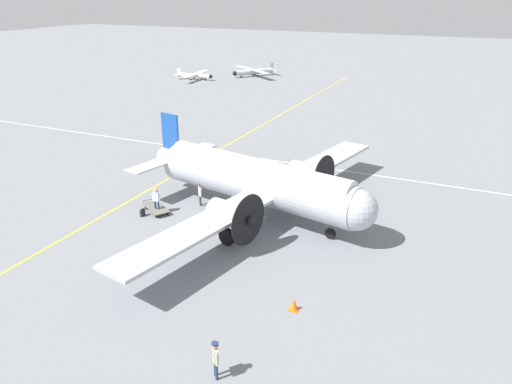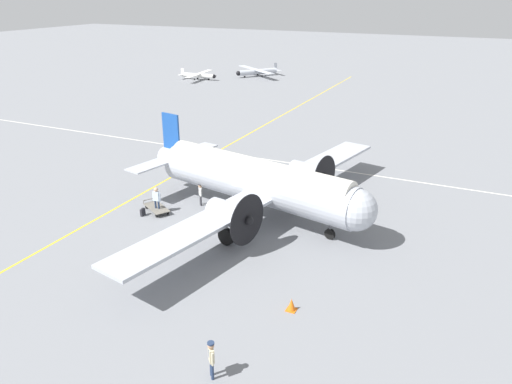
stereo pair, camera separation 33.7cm
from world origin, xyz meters
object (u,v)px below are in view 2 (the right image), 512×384
object	(u,v)px
ramp_agent	(200,192)
light_aircraft_taxiing	(199,75)
light_aircraft_distant	(257,71)
baggage_cart	(157,208)
traffic_cone	(291,305)
crew_foreground	(211,356)
passenger_boarding	(157,197)
airliner_main	(261,182)
suitcase_near_door	(143,212)

from	to	relation	value
ramp_agent	light_aircraft_taxiing	bearing A→B (deg)	171.10
light_aircraft_taxiing	light_aircraft_distant	bearing A→B (deg)	39.06
baggage_cart	light_aircraft_taxiing	xyz separation A→B (m)	(-48.04, -25.79, 0.48)
ramp_agent	traffic_cone	xyz separation A→B (m)	(9.07, 10.62, -0.73)
crew_foreground	passenger_boarding	size ratio (longest dim) A/B	0.92
light_aircraft_distant	light_aircraft_taxiing	distance (m)	10.50
passenger_boarding	baggage_cart	bearing A→B (deg)	140.62
light_aircraft_taxiing	baggage_cart	bearing A→B (deg)	-67.20
ramp_agent	traffic_cone	world-z (taller)	ramp_agent
airliner_main	crew_foreground	distance (m)	15.45
airliner_main	passenger_boarding	size ratio (longest dim) A/B	13.94
baggage_cart	light_aircraft_taxiing	world-z (taller)	light_aircraft_taxiing
crew_foreground	baggage_cart	xyz separation A→B (m)	(-12.41, -11.64, -0.81)
ramp_agent	crew_foreground	bearing A→B (deg)	-7.79
suitcase_near_door	traffic_cone	xyz separation A→B (m)	(5.81, 13.31, 0.05)
airliner_main	suitcase_near_door	size ratio (longest dim) A/B	47.19
ramp_agent	passenger_boarding	bearing A→B (deg)	-81.28
crew_foreground	suitcase_near_door	size ratio (longest dim) A/B	3.13
passenger_boarding	ramp_agent	bearing A→B (deg)	46.82
passenger_boarding	ramp_agent	size ratio (longest dim) A/B	1.14
airliner_main	crew_foreground	world-z (taller)	airliner_main
traffic_cone	crew_foreground	bearing A→B (deg)	-12.38
baggage_cart	traffic_cone	distance (m)	14.56
suitcase_near_door	baggage_cart	bearing A→B (deg)	156.43
crew_foreground	ramp_agent	distance (m)	17.43
ramp_agent	light_aircraft_taxiing	xyz separation A→B (m)	(-45.78, -28.05, -0.27)
passenger_boarding	light_aircraft_distant	size ratio (longest dim) A/B	0.19
light_aircraft_taxiing	traffic_cone	distance (m)	67.11
baggage_cart	light_aircraft_distant	distance (m)	58.35
suitcase_near_door	ramp_agent	bearing A→B (deg)	140.53
crew_foreground	suitcase_near_door	xyz separation A→B (m)	(-11.41, -12.08, -0.83)
crew_foreground	traffic_cone	size ratio (longest dim) A/B	2.67
airliner_main	crew_foreground	bearing A→B (deg)	-60.96
airliner_main	suitcase_near_door	bearing A→B (deg)	-144.73
airliner_main	traffic_cone	distance (m)	11.01
airliner_main	passenger_boarding	bearing A→B (deg)	-149.04
suitcase_near_door	light_aircraft_distant	xyz separation A→B (m)	(-56.40, -17.87, 0.60)
ramp_agent	light_aircraft_distant	size ratio (longest dim) A/B	0.17
airliner_main	traffic_cone	xyz separation A→B (m)	(9.07, 5.79, -2.29)
crew_foreground	ramp_agent	xyz separation A→B (m)	(-14.68, -9.39, -0.05)
ramp_agent	traffic_cone	bearing A→B (deg)	9.10
passenger_boarding	ramp_agent	world-z (taller)	passenger_boarding
baggage_cart	traffic_cone	world-z (taller)	traffic_cone
ramp_agent	suitcase_near_door	xyz separation A→B (m)	(3.27, -2.69, -0.78)
traffic_cone	passenger_boarding	bearing A→B (deg)	-117.72
crew_foreground	suitcase_near_door	distance (m)	16.64
passenger_boarding	light_aircraft_distant	bearing A→B (deg)	106.11
light_aircraft_taxiing	traffic_cone	bearing A→B (deg)	-60.25
ramp_agent	light_aircraft_distant	distance (m)	56.97
baggage_cart	light_aircraft_taxiing	distance (m)	54.53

